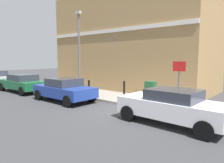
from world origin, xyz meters
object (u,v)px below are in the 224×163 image
object	(u,v)px
car_blue	(64,89)
car_green	(22,83)
bollard_near_cabinet	(124,89)
lamppost	(79,48)
car_white	(172,106)
street_sign	(179,78)
utility_cabinet	(150,92)
bollard_far_kerb	(89,88)

from	to	relation	value
car_blue	car_green	world-z (taller)	car_blue
bollard_near_cabinet	lamppost	bearing A→B (deg)	93.24
car_white	car_green	xyz separation A→B (m)	(-0.10, 11.96, -0.01)
street_sign	utility_cabinet	bearing A→B (deg)	65.30
car_white	car_blue	size ratio (longest dim) A/B	1.04
car_white	bollard_far_kerb	world-z (taller)	car_white
lamppost	car_blue	bearing A→B (deg)	-149.10
car_green	street_sign	xyz separation A→B (m)	(1.69, -11.55, 0.95)
bollard_far_kerb	lamppost	size ratio (longest dim) A/B	0.18
car_white	car_green	distance (m)	11.96
car_white	car_blue	bearing A→B (deg)	2.16
car_white	utility_cabinet	xyz separation A→B (m)	(2.50, 2.39, -0.05)
bollard_near_cabinet	lamppost	size ratio (longest dim) A/B	0.18
bollard_near_cabinet	car_white	bearing A→B (deg)	-121.26
lamppost	bollard_near_cabinet	bearing A→B (deg)	-86.76
bollard_far_kerb	lamppost	xyz separation A→B (m)	(0.91, 1.98, 2.60)
utility_cabinet	lamppost	xyz separation A→B (m)	(-0.12, 5.83, 2.62)
bollard_far_kerb	lamppost	bearing A→B (deg)	65.31
bollard_far_kerb	car_blue	bearing A→B (deg)	160.91
bollard_near_cabinet	bollard_far_kerb	size ratio (longest dim) A/B	1.00
bollard_far_kerb	street_sign	size ratio (longest dim) A/B	0.45
car_white	bollard_near_cabinet	size ratio (longest dim) A/B	4.00
utility_cabinet	street_sign	bearing A→B (deg)	-114.70
street_sign	bollard_near_cabinet	bearing A→B (deg)	75.39
car_blue	bollard_far_kerb	size ratio (longest dim) A/B	3.85
car_blue	utility_cabinet	world-z (taller)	car_blue
utility_cabinet	bollard_far_kerb	distance (m)	3.99
car_green	bollard_far_kerb	world-z (taller)	car_green
bollard_far_kerb	street_sign	bearing A→B (deg)	-88.79
lamppost	utility_cabinet	bearing A→B (deg)	-88.80
car_blue	bollard_far_kerb	xyz separation A→B (m)	(1.52, -0.53, -0.01)
utility_cabinet	bollard_far_kerb	world-z (taller)	utility_cabinet
utility_cabinet	bollard_near_cabinet	world-z (taller)	utility_cabinet
street_sign	lamppost	distance (m)	8.02
car_blue	street_sign	world-z (taller)	street_sign
car_green	street_sign	size ratio (longest dim) A/B	1.91
car_white	bollard_near_cabinet	distance (m)	5.01
utility_cabinet	car_blue	bearing A→B (deg)	120.28
car_green	utility_cabinet	distance (m)	9.92
car_blue	lamppost	world-z (taller)	lamppost
car_white	bollard_near_cabinet	world-z (taller)	car_white
car_green	utility_cabinet	size ratio (longest dim) A/B	3.81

